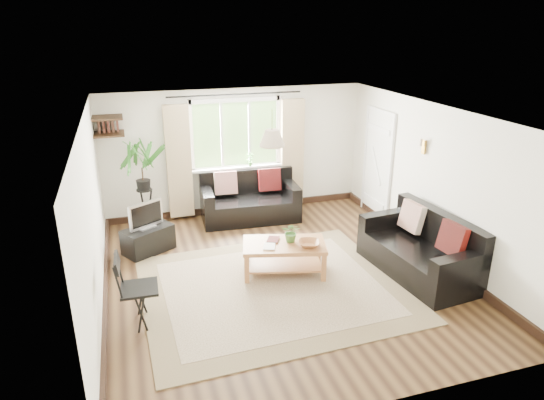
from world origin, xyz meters
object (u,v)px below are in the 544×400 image
object	(u,v)px
tv_stand	(148,240)
palm_stand	(144,186)
sofa_back	(250,198)
coffee_table	(284,258)
sofa_right	(419,247)
folding_chair	(140,290)

from	to	relation	value
tv_stand	palm_stand	bearing A→B (deg)	57.15
sofa_back	coffee_table	xyz separation A→B (m)	(-0.06, -2.20, -0.18)
coffee_table	sofa_back	bearing A→B (deg)	88.51
sofa_right	folding_chair	distance (m)	4.00
palm_stand	tv_stand	bearing A→B (deg)	-92.20
sofa_right	palm_stand	bearing A→B (deg)	-133.93
tv_stand	palm_stand	distance (m)	1.16
tv_stand	sofa_right	bearing A→B (deg)	-57.78
coffee_table	folding_chair	bearing A→B (deg)	-162.00
coffee_table	palm_stand	distance (m)	3.03
coffee_table	tv_stand	distance (m)	2.32
sofa_back	tv_stand	world-z (taller)	sofa_back
tv_stand	sofa_back	bearing A→B (deg)	-6.94
coffee_table	tv_stand	xyz separation A→B (m)	(-1.88, 1.35, -0.04)
tv_stand	folding_chair	xyz separation A→B (m)	(-0.21, -2.03, 0.26)
palm_stand	folding_chair	size ratio (longest dim) A/B	1.71
palm_stand	sofa_back	bearing A→B (deg)	-4.06
sofa_right	folding_chair	bearing A→B (deg)	-94.60
coffee_table	folding_chair	world-z (taller)	folding_chair
coffee_table	tv_stand	size ratio (longest dim) A/B	1.55
folding_chair	sofa_right	bearing A→B (deg)	-86.37
palm_stand	folding_chair	distance (m)	3.05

